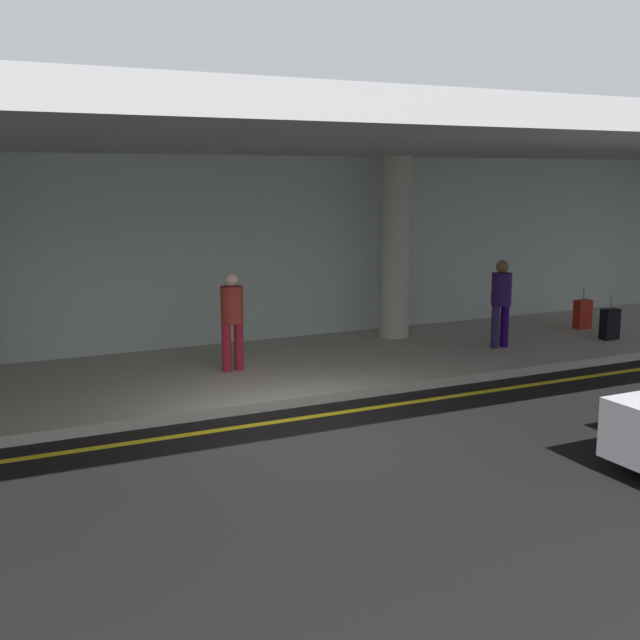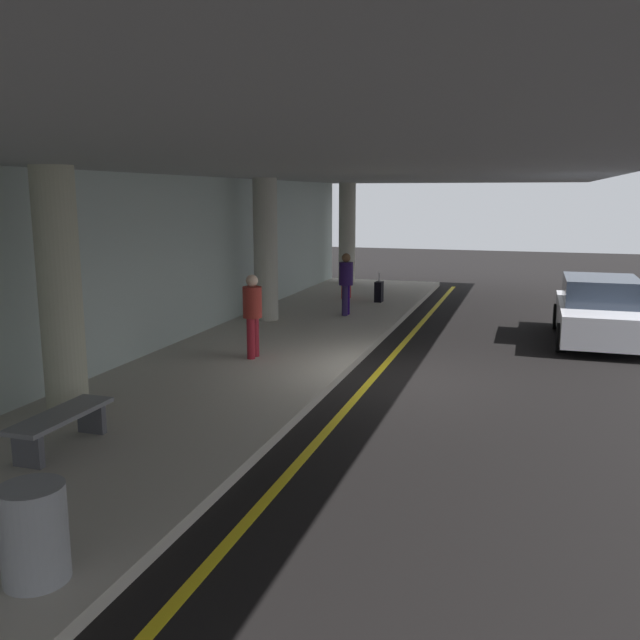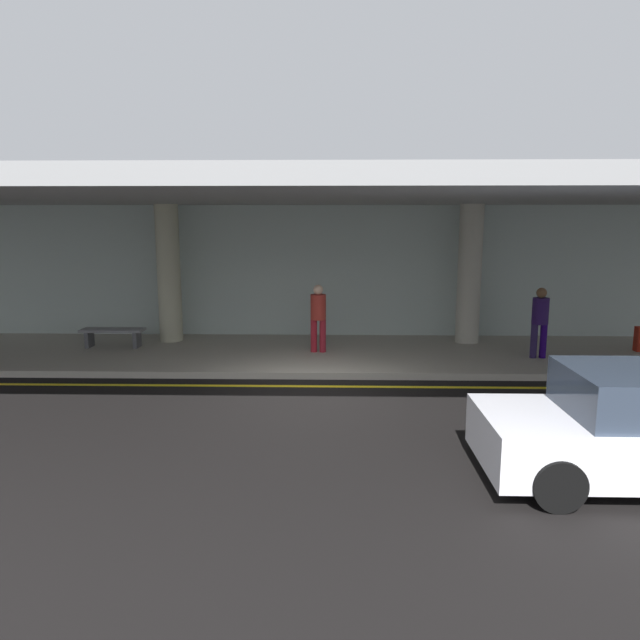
# 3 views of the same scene
# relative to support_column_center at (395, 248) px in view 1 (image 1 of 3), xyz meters

# --- Properties ---
(ground_plane) EXTENTS (60.00, 60.00, 0.00)m
(ground_plane) POSITION_rel_support_column_center_xyz_m (-4.00, -4.33, -1.97)
(ground_plane) COLOR black
(sidewalk) EXTENTS (26.00, 4.20, 0.15)m
(sidewalk) POSITION_rel_support_column_center_xyz_m (-4.00, -1.23, -1.90)
(sidewalk) COLOR #AEA799
(sidewalk) RESTS_ON ground
(lane_stripe_yellow) EXTENTS (26.00, 0.14, 0.01)m
(lane_stripe_yellow) POSITION_rel_support_column_center_xyz_m (-4.00, -3.85, -1.97)
(lane_stripe_yellow) COLOR yellow
(lane_stripe_yellow) RESTS_ON ground
(support_column_center) EXTENTS (0.62, 0.62, 3.65)m
(support_column_center) POSITION_rel_support_column_center_xyz_m (0.00, 0.00, 0.00)
(support_column_center) COLOR #ACA899
(support_column_center) RESTS_ON sidewalk
(ceiling_overhang) EXTENTS (28.00, 13.20, 0.30)m
(ceiling_overhang) POSITION_rel_support_column_center_xyz_m (-4.00, -1.73, 1.97)
(ceiling_overhang) COLOR gray
(ceiling_overhang) RESTS_ON support_column_far_left
(terminal_back_wall) EXTENTS (26.00, 0.30, 3.80)m
(terminal_back_wall) POSITION_rel_support_column_center_xyz_m (-4.00, 1.02, -0.07)
(terminal_back_wall) COLOR #A9B8B1
(terminal_back_wall) RESTS_ON ground
(traveler_with_luggage) EXTENTS (0.38, 0.38, 1.68)m
(traveler_with_luggage) POSITION_rel_support_column_center_xyz_m (1.28, -1.80, -0.86)
(traveler_with_luggage) COLOR #231841
(traveler_with_luggage) RESTS_ON sidewalk
(person_waiting_for_ride) EXTENTS (0.38, 0.38, 1.68)m
(person_waiting_for_ride) POSITION_rel_support_column_center_xyz_m (-3.96, -1.31, -0.86)
(person_waiting_for_ride) COLOR maroon
(person_waiting_for_ride) RESTS_ON sidewalk
(suitcase_upright_primary) EXTENTS (0.36, 0.22, 0.90)m
(suitcase_upright_primary) POSITION_rel_support_column_center_xyz_m (3.77, -2.17, -1.51)
(suitcase_upright_primary) COLOR black
(suitcase_upright_primary) RESTS_ON sidewalk
(suitcase_upright_secondary) EXTENTS (0.36, 0.22, 0.90)m
(suitcase_upright_secondary) POSITION_rel_support_column_center_xyz_m (4.14, -1.04, -1.51)
(suitcase_upright_secondary) COLOR maroon
(suitcase_upright_secondary) RESTS_ON sidewalk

